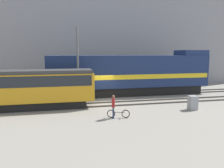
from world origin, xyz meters
name	(u,v)px	position (x,y,z in m)	size (l,w,h in m)	color
ground_plane	(103,100)	(0.00, 0.00, 0.00)	(120.00, 120.00, 0.00)	gray
track_near	(107,104)	(0.00, -1.90, 0.07)	(60.00, 1.51, 0.14)	#47423D
track_far	(100,95)	(0.00, 2.38, 0.07)	(60.00, 1.51, 0.14)	#47423D
building_backdrop	(89,39)	(0.00, 11.79, 6.89)	(48.10, 6.00, 13.78)	gray
freight_locomotive	(131,74)	(3.65, 2.38, 2.38)	(18.28, 3.04, 5.12)	black
streetcar	(23,87)	(-7.24, -1.90, 1.92)	(11.89, 2.54, 3.35)	black
bicycle	(118,114)	(0.05, -6.13, 0.31)	(1.66, 0.62, 0.68)	black
person	(113,104)	(-0.35, -6.17, 1.07)	(0.31, 0.41, 1.75)	#232D4C
utility_pole_center	(78,65)	(-2.47, 0.24, 3.65)	(0.20, 0.20, 7.30)	#595959
signal_box	(193,103)	(6.80, -5.21, 0.60)	(0.70, 0.60, 1.20)	gray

